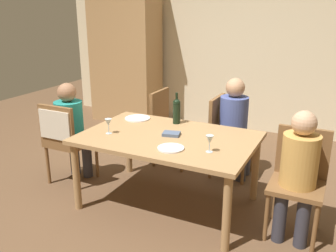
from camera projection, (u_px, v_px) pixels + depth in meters
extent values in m
plane|color=brown|center=(168.00, 203.00, 3.73)|extent=(10.00, 10.00, 0.00)
cube|color=beige|center=(247.00, 43.00, 5.64)|extent=(6.40, 0.12, 2.70)
cube|color=#A87F51|center=(126.00, 59.00, 6.16)|extent=(1.10, 0.56, 2.10)
cube|color=#A87F51|center=(168.00, 138.00, 3.51)|extent=(1.64, 1.08, 0.04)
cylinder|color=#A87F51|center=(76.00, 177.00, 3.53)|extent=(0.07, 0.07, 0.68)
cylinder|color=#A87F51|center=(227.00, 214.00, 2.90)|extent=(0.07, 0.07, 0.68)
cylinder|color=#A87F51|center=(129.00, 145.00, 4.34)|extent=(0.07, 0.07, 0.68)
cylinder|color=#A87F51|center=(255.00, 168.00, 3.71)|extent=(0.07, 0.07, 0.68)
cylinder|color=brown|center=(252.00, 154.00, 4.37)|extent=(0.04, 0.04, 0.44)
cylinder|color=brown|center=(243.00, 166.00, 4.05)|extent=(0.04, 0.04, 0.44)
cylinder|color=brown|center=(221.00, 149.00, 4.53)|extent=(0.04, 0.04, 0.44)
cylinder|color=brown|center=(210.00, 160.00, 4.21)|extent=(0.04, 0.04, 0.44)
cube|color=brown|center=(232.00, 138.00, 4.21)|extent=(0.44, 0.44, 0.04)
cube|color=brown|center=(217.00, 116.00, 4.22)|extent=(0.04, 0.44, 0.44)
cylinder|color=brown|center=(315.00, 229.00, 2.91)|extent=(0.04, 0.04, 0.44)
cylinder|color=brown|center=(266.00, 217.00, 3.07)|extent=(0.04, 0.04, 0.44)
cylinder|color=brown|center=(319.00, 207.00, 3.24)|extent=(0.04, 0.04, 0.44)
cylinder|color=brown|center=(275.00, 197.00, 3.40)|extent=(0.04, 0.04, 0.44)
cube|color=brown|center=(297.00, 187.00, 3.08)|extent=(0.44, 0.44, 0.04)
cube|color=brown|center=(303.00, 152.00, 3.17)|extent=(0.44, 0.04, 0.44)
cylinder|color=brown|center=(71.00, 153.00, 4.40)|extent=(0.04, 0.04, 0.44)
cylinder|color=brown|center=(97.00, 159.00, 4.24)|extent=(0.04, 0.04, 0.44)
cylinder|color=brown|center=(48.00, 165.00, 4.08)|extent=(0.04, 0.04, 0.44)
cylinder|color=brown|center=(75.00, 172.00, 3.92)|extent=(0.04, 0.04, 0.44)
cube|color=brown|center=(71.00, 142.00, 4.08)|extent=(0.44, 0.44, 0.04)
cube|color=brown|center=(56.00, 127.00, 3.84)|extent=(0.44, 0.04, 0.44)
cube|color=beige|center=(56.00, 125.00, 3.83)|extent=(0.40, 0.07, 0.31)
cylinder|color=brown|center=(194.00, 145.00, 4.68)|extent=(0.04, 0.04, 0.44)
cylinder|color=brown|center=(182.00, 155.00, 4.36)|extent=(0.04, 0.04, 0.44)
cylinder|color=brown|center=(167.00, 140.00, 4.84)|extent=(0.04, 0.04, 0.44)
cylinder|color=brown|center=(154.00, 150.00, 4.51)|extent=(0.04, 0.04, 0.44)
cube|color=brown|center=(174.00, 129.00, 4.52)|extent=(0.44, 0.44, 0.04)
cube|color=brown|center=(160.00, 108.00, 4.53)|extent=(0.04, 0.44, 0.44)
cylinder|color=#33333D|center=(246.00, 156.00, 4.30)|extent=(0.12, 0.12, 0.46)
cylinder|color=#33333D|center=(241.00, 162.00, 4.14)|extent=(0.12, 0.12, 0.46)
cylinder|color=#475699|center=(234.00, 118.00, 4.14)|extent=(0.31, 0.31, 0.48)
sphere|color=tan|center=(235.00, 88.00, 4.03)|extent=(0.21, 0.21, 0.21)
cylinder|color=#33333D|center=(302.00, 222.00, 2.99)|extent=(0.11, 0.11, 0.46)
cylinder|color=#33333D|center=(280.00, 216.00, 3.07)|extent=(0.11, 0.11, 0.46)
cylinder|color=tan|center=(300.00, 161.00, 3.01)|extent=(0.30, 0.30, 0.46)
sphere|color=tan|center=(304.00, 123.00, 2.90)|extent=(0.20, 0.20, 0.20)
cylinder|color=#33333D|center=(75.00, 155.00, 4.31)|extent=(0.11, 0.11, 0.46)
cylinder|color=#33333D|center=(87.00, 158.00, 4.24)|extent=(0.11, 0.11, 0.46)
cylinder|color=teal|center=(69.00, 122.00, 4.01)|extent=(0.30, 0.30, 0.46)
sphere|color=#996B4C|center=(67.00, 92.00, 3.91)|extent=(0.20, 0.20, 0.20)
cylinder|color=black|center=(177.00, 114.00, 3.85)|extent=(0.08, 0.08, 0.21)
sphere|color=black|center=(177.00, 103.00, 3.81)|extent=(0.08, 0.08, 0.08)
cylinder|color=black|center=(177.00, 97.00, 3.79)|extent=(0.03, 0.03, 0.10)
cylinder|color=silver|center=(109.00, 133.00, 3.57)|extent=(0.06, 0.06, 0.00)
cylinder|color=silver|center=(109.00, 130.00, 3.56)|extent=(0.01, 0.01, 0.07)
cone|color=silver|center=(108.00, 123.00, 3.53)|extent=(0.07, 0.07, 0.07)
cylinder|color=silver|center=(209.00, 152.00, 3.12)|extent=(0.06, 0.06, 0.00)
cylinder|color=silver|center=(209.00, 148.00, 3.11)|extent=(0.01, 0.01, 0.07)
cone|color=silver|center=(210.00, 140.00, 3.08)|extent=(0.07, 0.07, 0.07)
cylinder|color=white|center=(138.00, 118.00, 4.03)|extent=(0.28, 0.28, 0.01)
cylinder|color=white|center=(171.00, 148.00, 3.18)|extent=(0.23, 0.23, 0.01)
cube|color=#4C5B75|center=(171.00, 134.00, 3.51)|extent=(0.18, 0.15, 0.03)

